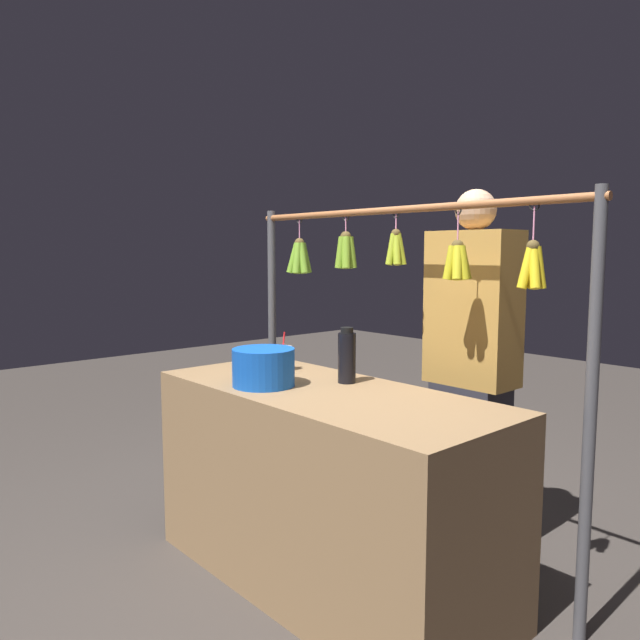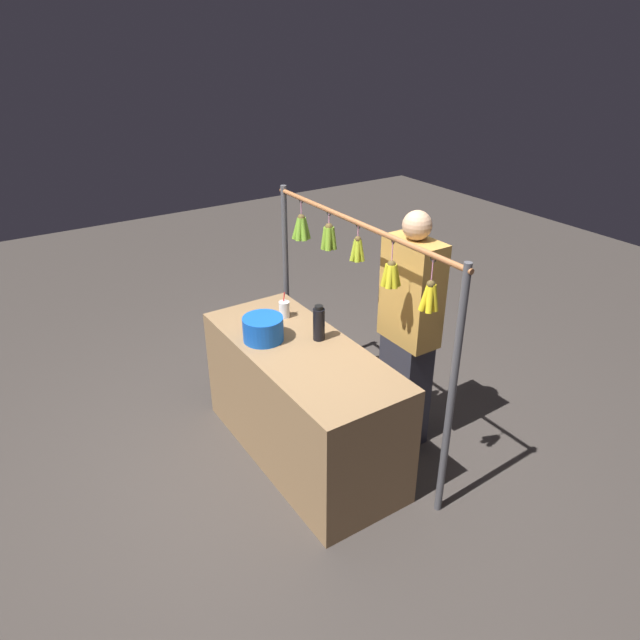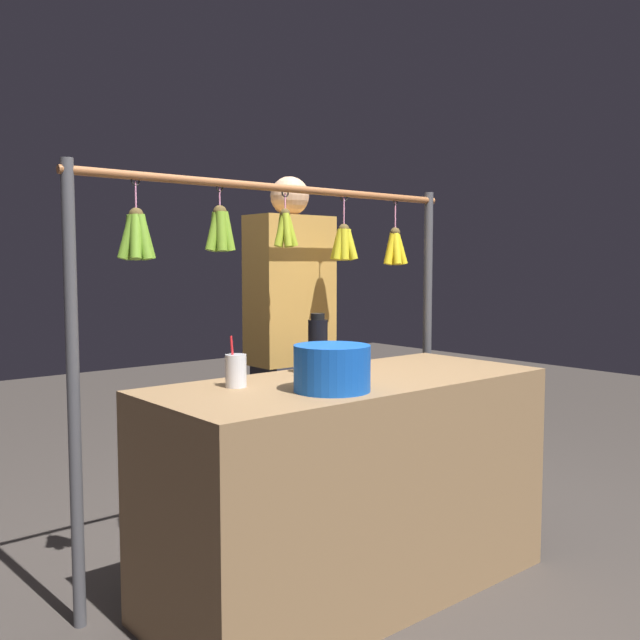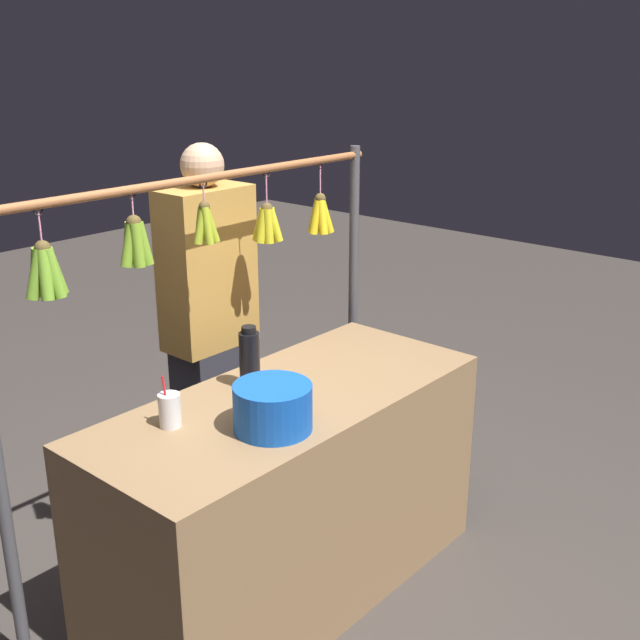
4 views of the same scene
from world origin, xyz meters
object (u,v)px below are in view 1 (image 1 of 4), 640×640
at_px(water_bottle, 347,357).
at_px(vendor_person, 471,377).
at_px(blue_bucket, 264,367).
at_px(drink_cup, 284,358).

height_order(water_bottle, vendor_person, vendor_person).
height_order(water_bottle, blue_bucket, water_bottle).
distance_m(blue_bucket, vendor_person, 0.96).
bearing_deg(water_bottle, blue_bucket, 57.86).
height_order(water_bottle, drink_cup, water_bottle).
relative_size(water_bottle, blue_bucket, 0.92).
relative_size(blue_bucket, drink_cup, 1.44).
distance_m(water_bottle, blue_bucket, 0.36).
distance_m(drink_cup, vendor_person, 0.88).
bearing_deg(drink_cup, blue_bucket, 127.15).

